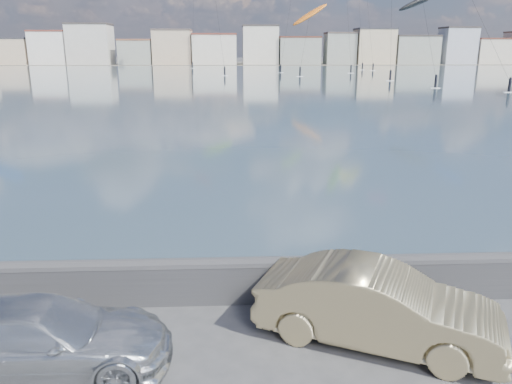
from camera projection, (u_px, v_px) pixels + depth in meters
ground at (209, 378)px, 8.64m from camera, size 700.00×700.00×0.00m
bay_water at (230, 79)px, 96.50m from camera, size 500.00×177.00×0.00m
far_shore_strip at (231, 63)px, 200.69m from camera, size 500.00×60.00×0.00m
seawall at (214, 279)px, 11.08m from camera, size 400.00×0.36×1.08m
far_buildings at (234, 48)px, 185.65m from camera, size 240.79×13.26×14.60m
car_silver at (41, 338)px, 8.67m from camera, size 4.59×2.03×1.31m
car_champagne at (378, 306)px, 9.54m from camera, size 4.87×3.37×1.52m
kitesurfer_2 at (310, 16)px, 108.33m from camera, size 8.13×9.66×15.59m
kitesurfer_16 at (423, 1)px, 84.47m from camera, size 10.17×19.32×16.21m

